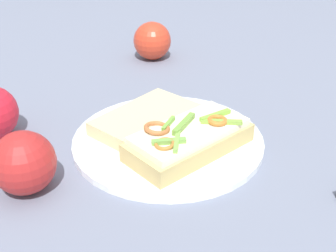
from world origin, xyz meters
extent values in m
plane|color=slate|center=(0.00, 0.00, 0.00)|extent=(2.00, 2.00, 0.00)
cylinder|color=white|center=(0.00, 0.00, 0.01)|extent=(0.28, 0.28, 0.01)
cube|color=tan|center=(0.03, -0.03, 0.02)|extent=(0.18, 0.19, 0.03)
cube|color=#F6EBCA|center=(0.03, -0.03, 0.04)|extent=(0.16, 0.18, 0.01)
torus|color=#A97030|center=(0.01, -0.08, 0.05)|extent=(0.04, 0.04, 0.01)
torus|color=#B26736|center=(-0.01, -0.04, 0.05)|extent=(0.05, 0.05, 0.01)
torus|color=#C0722C|center=(0.07, -0.01, 0.05)|extent=(0.04, 0.04, 0.01)
cube|color=#80A840|center=(0.08, -0.01, 0.05)|extent=(0.06, 0.01, 0.01)
cube|color=#7EBB3B|center=(0.07, 0.01, 0.05)|extent=(0.04, 0.04, 0.01)
cube|color=#71A448|center=(0.01, -0.07, 0.05)|extent=(0.04, 0.02, 0.01)
cube|color=#6F9F3E|center=(0.03, -0.03, 0.05)|extent=(0.02, 0.06, 0.01)
cube|color=#70AC3E|center=(0.01, -0.03, 0.05)|extent=(0.01, 0.04, 0.01)
cube|color=#7FAE4B|center=(0.02, -0.07, 0.05)|extent=(0.01, 0.05, 0.01)
cube|color=beige|center=(-0.03, 0.03, 0.02)|extent=(0.17, 0.19, 0.02)
sphere|color=#AD2422|center=(-0.16, -0.14, 0.04)|extent=(0.11, 0.11, 0.08)
sphere|color=red|center=(-0.09, 0.34, 0.04)|extent=(0.11, 0.11, 0.08)
camera|label=1|loc=(0.09, -0.56, 0.35)|focal=48.06mm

